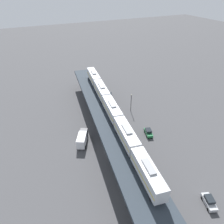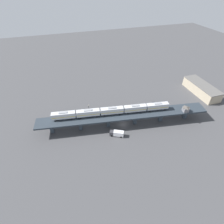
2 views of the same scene
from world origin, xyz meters
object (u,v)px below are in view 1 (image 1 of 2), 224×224
at_px(subway_train, 112,109).
at_px(street_lamp, 131,101).
at_px(street_car_black, 110,95).
at_px(delivery_truck, 82,138).
at_px(street_car_silver, 209,201).
at_px(street_car_green, 148,132).

relative_size(subway_train, street_lamp, 8.95).
xyz_separation_m(street_car_black, delivery_truck, (19.26, 22.86, 0.82)).
bearing_deg(street_car_black, delivery_truck, 49.88).
bearing_deg(street_car_silver, street_car_black, -91.03).
height_order(street_car_green, street_car_black, same).
xyz_separation_m(delivery_truck, street_lamp, (-21.83, -9.98, 2.35)).
bearing_deg(delivery_truck, street_car_green, 166.64).
bearing_deg(street_car_green, subway_train, -22.80).
distance_m(subway_train, street_lamp, 17.02).
xyz_separation_m(subway_train, street_car_black, (-9.80, -23.19, -8.70)).
height_order(delivery_truck, street_lamp, street_lamp).
height_order(street_car_silver, street_lamp, street_lamp).
bearing_deg(delivery_truck, street_car_black, -130.12).
distance_m(subway_train, street_car_black, 26.64).
bearing_deg(street_lamp, street_car_black, -78.74).
height_order(subway_train, street_lamp, subway_train).
xyz_separation_m(street_car_silver, street_lamp, (-3.53, -41.12, 3.17)).
bearing_deg(subway_train, street_lamp, -140.17).
distance_m(street_car_silver, street_car_black, 54.01).
relative_size(street_car_black, delivery_truck, 0.64).
distance_m(subway_train, street_car_green, 14.31).
relative_size(subway_train, street_car_black, 13.07).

